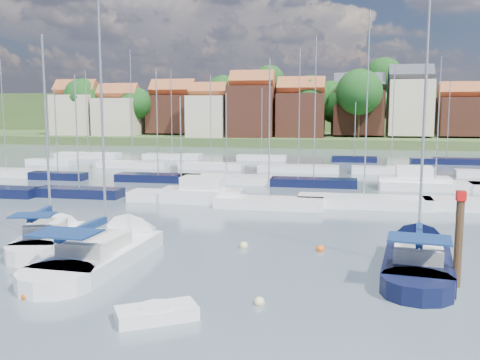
# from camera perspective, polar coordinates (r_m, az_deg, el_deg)

# --- Properties ---
(ground) EXTENTS (260.00, 260.00, 0.00)m
(ground) POSITION_cam_1_polar(r_m,az_deg,el_deg) (64.63, 5.25, 0.51)
(ground) COLOR #424E59
(ground) RESTS_ON ground
(sailboat_left) EXTENTS (4.57, 10.02, 13.27)m
(sailboat_left) POSITION_cam_1_polar(r_m,az_deg,el_deg) (34.49, -19.17, -5.68)
(sailboat_left) COLOR white
(sailboat_left) RESTS_ON ground
(sailboat_centre) EXTENTS (4.16, 13.45, 17.97)m
(sailboat_centre) POSITION_cam_1_polar(r_m,az_deg,el_deg) (30.91, -12.93, -7.01)
(sailboat_centre) COLOR white
(sailboat_centre) RESTS_ON ground
(sailboat_navy) EXTENTS (4.66, 12.36, 16.69)m
(sailboat_navy) POSITION_cam_1_polar(r_m,az_deg,el_deg) (29.96, 18.42, -7.68)
(sailboat_navy) COLOR black
(sailboat_navy) RESTS_ON ground
(tender) EXTENTS (3.36, 2.84, 0.66)m
(tender) POSITION_cam_1_polar(r_m,az_deg,el_deg) (21.44, -8.89, -13.86)
(tender) COLOR white
(tender) RESTS_ON ground
(timber_piling) EXTENTS (0.40, 0.40, 6.69)m
(timber_piling) POSITION_cam_1_polar(r_m,az_deg,el_deg) (26.38, 22.19, -7.76)
(timber_piling) COLOR #4C331E
(timber_piling) RESTS_ON ground
(buoy_b) EXTENTS (0.53, 0.53, 0.53)m
(buoy_b) POSITION_cam_1_polar(r_m,az_deg,el_deg) (25.14, -21.71, -11.66)
(buoy_b) COLOR #D85914
(buoy_b) RESTS_ON ground
(buoy_c) EXTENTS (0.53, 0.53, 0.53)m
(buoy_c) POSITION_cam_1_polar(r_m,az_deg,el_deg) (27.54, -14.90, -9.67)
(buoy_c) COLOR #D85914
(buoy_c) RESTS_ON ground
(buoy_d) EXTENTS (0.46, 0.46, 0.46)m
(buoy_d) POSITION_cam_1_polar(r_m,az_deg,el_deg) (22.78, 2.08, -13.13)
(buoy_d) COLOR beige
(buoy_d) RESTS_ON ground
(buoy_e) EXTENTS (0.52, 0.52, 0.52)m
(buoy_e) POSITION_cam_1_polar(r_m,az_deg,el_deg) (31.41, 0.41, -7.23)
(buoy_e) COLOR beige
(buoy_e) RESTS_ON ground
(buoy_f) EXTENTS (0.46, 0.46, 0.46)m
(buoy_f) POSITION_cam_1_polar(r_m,az_deg,el_deg) (25.02, 21.32, -11.73)
(buoy_f) COLOR beige
(buoy_f) RESTS_ON ground
(buoy_g) EXTENTS (0.50, 0.50, 0.50)m
(buoy_g) POSITION_cam_1_polar(r_m,az_deg,el_deg) (31.07, 8.58, -7.48)
(buoy_g) COLOR #D85914
(buoy_g) RESTS_ON ground
(marina_field) EXTENTS (79.62, 41.41, 15.93)m
(marina_field) POSITION_cam_1_polar(r_m,az_deg,el_deg) (59.60, 6.58, 0.30)
(marina_field) COLOR white
(marina_field) RESTS_ON ground
(far_shore_town) EXTENTS (212.46, 90.00, 22.27)m
(far_shore_town) POSITION_cam_1_polar(r_m,az_deg,el_deg) (156.53, 9.71, 6.37)
(far_shore_town) COLOR #495B2D
(far_shore_town) RESTS_ON ground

